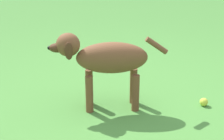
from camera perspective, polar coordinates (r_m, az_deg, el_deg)
ground at (r=2.79m, az=2.22°, el=-6.11°), size 14.00×14.00×0.00m
dog at (r=2.63m, az=-1.15°, el=1.80°), size 0.88×0.36×0.61m
tennis_ball_1 at (r=2.89m, az=14.84°, el=-5.09°), size 0.07×0.07×0.07m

